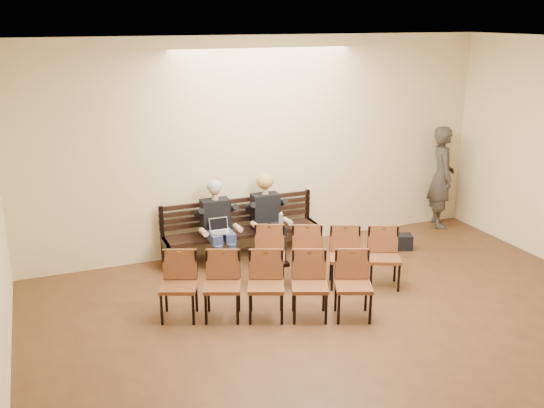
{
  "coord_description": "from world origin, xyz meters",
  "views": [
    {
      "loc": [
        -3.48,
        -4.11,
        3.79
      ],
      "look_at": [
        -0.22,
        4.05,
        1.04
      ],
      "focal_mm": 40.0,
      "sensor_mm": 36.0,
      "label": 1
    }
  ],
  "objects_px": {
    "seated_man": "(217,224)",
    "water_bottle": "(281,228)",
    "seated_woman": "(267,219)",
    "bench": "(242,243)",
    "bag": "(401,242)",
    "laptop": "(221,235)",
    "chair_row_back": "(266,287)",
    "chair_row_front": "(326,258)",
    "passerby": "(442,169)"
  },
  "relations": [
    {
      "from": "bench",
      "to": "bag",
      "type": "xyz_separation_m",
      "value": [
        2.6,
        -0.68,
        -0.1
      ]
    },
    {
      "from": "seated_woman",
      "to": "bench",
      "type": "bearing_deg",
      "value": 163.18
    },
    {
      "from": "bench",
      "to": "seated_man",
      "type": "xyz_separation_m",
      "value": [
        -0.45,
        -0.12,
        0.44
      ]
    },
    {
      "from": "bag",
      "to": "water_bottle",
      "type": "bearing_deg",
      "value": 172.74
    },
    {
      "from": "seated_man",
      "to": "seated_woman",
      "type": "height_order",
      "value": "seated_man"
    },
    {
      "from": "seated_man",
      "to": "water_bottle",
      "type": "distance_m",
      "value": 1.01
    },
    {
      "from": "seated_woman",
      "to": "chair_row_front",
      "type": "distance_m",
      "value": 1.45
    },
    {
      "from": "laptop",
      "to": "water_bottle",
      "type": "distance_m",
      "value": 0.97
    },
    {
      "from": "seated_man",
      "to": "water_bottle",
      "type": "bearing_deg",
      "value": -17.26
    },
    {
      "from": "passerby",
      "to": "chair_row_back",
      "type": "bearing_deg",
      "value": 138.59
    },
    {
      "from": "laptop",
      "to": "bag",
      "type": "distance_m",
      "value": 3.11
    },
    {
      "from": "bench",
      "to": "chair_row_back",
      "type": "relative_size",
      "value": 0.96
    },
    {
      "from": "laptop",
      "to": "passerby",
      "type": "relative_size",
      "value": 0.14
    },
    {
      "from": "laptop",
      "to": "chair_row_back",
      "type": "relative_size",
      "value": 0.11
    },
    {
      "from": "bench",
      "to": "laptop",
      "type": "bearing_deg",
      "value": -142.92
    },
    {
      "from": "bench",
      "to": "seated_woman",
      "type": "distance_m",
      "value": 0.59
    },
    {
      "from": "bag",
      "to": "chair_row_front",
      "type": "xyz_separation_m",
      "value": [
        -1.83,
        -0.82,
        0.31
      ]
    },
    {
      "from": "seated_woman",
      "to": "laptop",
      "type": "xyz_separation_m",
      "value": [
        -0.85,
        -0.23,
        -0.08
      ]
    },
    {
      "from": "water_bottle",
      "to": "chair_row_back",
      "type": "distance_m",
      "value": 1.93
    },
    {
      "from": "bag",
      "to": "chair_row_back",
      "type": "relative_size",
      "value": 0.13
    },
    {
      "from": "bench",
      "to": "water_bottle",
      "type": "relative_size",
      "value": 10.84
    },
    {
      "from": "water_bottle",
      "to": "bag",
      "type": "bearing_deg",
      "value": -7.26
    },
    {
      "from": "seated_woman",
      "to": "bag",
      "type": "height_order",
      "value": "seated_woman"
    },
    {
      "from": "laptop",
      "to": "passerby",
      "type": "distance_m",
      "value": 4.44
    },
    {
      "from": "seated_woman",
      "to": "bag",
      "type": "xyz_separation_m",
      "value": [
        2.21,
        -0.56,
        -0.51
      ]
    },
    {
      "from": "laptop",
      "to": "chair_row_front",
      "type": "relative_size",
      "value": 0.14
    },
    {
      "from": "bench",
      "to": "chair_row_front",
      "type": "relative_size",
      "value": 1.23
    },
    {
      "from": "laptop",
      "to": "chair_row_front",
      "type": "xyz_separation_m",
      "value": [
        1.23,
        -1.16,
        -0.12
      ]
    },
    {
      "from": "laptop",
      "to": "chair_row_front",
      "type": "height_order",
      "value": "chair_row_front"
    },
    {
      "from": "water_bottle",
      "to": "bench",
      "type": "bearing_deg",
      "value": 140.73
    },
    {
      "from": "seated_man",
      "to": "chair_row_front",
      "type": "height_order",
      "value": "seated_man"
    },
    {
      "from": "seated_woman",
      "to": "laptop",
      "type": "distance_m",
      "value": 0.89
    },
    {
      "from": "laptop",
      "to": "passerby",
      "type": "bearing_deg",
      "value": 19.79
    },
    {
      "from": "laptop",
      "to": "water_bottle",
      "type": "relative_size",
      "value": 1.24
    },
    {
      "from": "chair_row_front",
      "to": "chair_row_back",
      "type": "xyz_separation_m",
      "value": [
        -1.17,
        -0.61,
        0.01
      ]
    },
    {
      "from": "bag",
      "to": "chair_row_front",
      "type": "height_order",
      "value": "chair_row_front"
    },
    {
      "from": "seated_woman",
      "to": "laptop",
      "type": "bearing_deg",
      "value": -165.21
    },
    {
      "from": "seated_woman",
      "to": "bag",
      "type": "relative_size",
      "value": 3.69
    },
    {
      "from": "water_bottle",
      "to": "bag",
      "type": "height_order",
      "value": "water_bottle"
    },
    {
      "from": "seated_man",
      "to": "seated_woman",
      "type": "bearing_deg",
      "value": 0.0
    },
    {
      "from": "laptop",
      "to": "chair_row_back",
      "type": "distance_m",
      "value": 1.77
    },
    {
      "from": "seated_man",
      "to": "passerby",
      "type": "xyz_separation_m",
      "value": [
        4.38,
        0.22,
        0.42
      ]
    },
    {
      "from": "bench",
      "to": "passerby",
      "type": "bearing_deg",
      "value": 1.46
    },
    {
      "from": "bag",
      "to": "chair_row_front",
      "type": "bearing_deg",
      "value": -155.89
    },
    {
      "from": "bench",
      "to": "chair_row_front",
      "type": "distance_m",
      "value": 1.7
    },
    {
      "from": "passerby",
      "to": "laptop",
      "type": "bearing_deg",
      "value": 117.37
    },
    {
      "from": "bench",
      "to": "seated_woman",
      "type": "bearing_deg",
      "value": -16.82
    },
    {
      "from": "bench",
      "to": "water_bottle",
      "type": "bearing_deg",
      "value": -39.27
    },
    {
      "from": "bench",
      "to": "chair_row_back",
      "type": "height_order",
      "value": "chair_row_back"
    },
    {
      "from": "bag",
      "to": "chair_row_back",
      "type": "bearing_deg",
      "value": -154.62
    }
  ]
}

